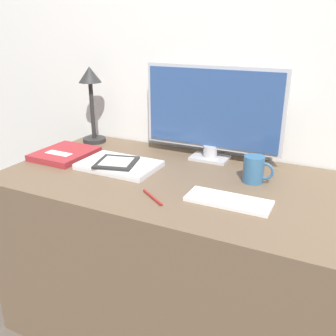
{
  "coord_description": "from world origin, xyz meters",
  "views": [
    {
      "loc": [
        0.48,
        -1.01,
        1.26
      ],
      "look_at": [
        -0.08,
        0.13,
        0.77
      ],
      "focal_mm": 40.0,
      "sensor_mm": 36.0,
      "label": 1
    }
  ],
  "objects_px": {
    "keyboard": "(228,201)",
    "desk_lamp": "(91,92)",
    "ereader": "(117,162)",
    "pen": "(153,197)",
    "notebook": "(65,154)",
    "monitor": "(212,112)",
    "coffee_mug": "(254,169)",
    "laptop": "(119,165)"
  },
  "relations": [
    {
      "from": "desk_lamp",
      "to": "coffee_mug",
      "type": "distance_m",
      "value": 0.88
    },
    {
      "from": "desk_lamp",
      "to": "coffee_mug",
      "type": "bearing_deg",
      "value": -10.6
    },
    {
      "from": "laptop",
      "to": "notebook",
      "type": "xyz_separation_m",
      "value": [
        -0.29,
        0.01,
        0.0
      ]
    },
    {
      "from": "coffee_mug",
      "to": "pen",
      "type": "xyz_separation_m",
      "value": [
        -0.27,
        -0.29,
        -0.05
      ]
    },
    {
      "from": "desk_lamp",
      "to": "notebook",
      "type": "xyz_separation_m",
      "value": [
        0.02,
        -0.24,
        -0.23
      ]
    },
    {
      "from": "pen",
      "to": "keyboard",
      "type": "bearing_deg",
      "value": 19.25
    },
    {
      "from": "ereader",
      "to": "pen",
      "type": "xyz_separation_m",
      "value": [
        0.26,
        -0.18,
        -0.02
      ]
    },
    {
      "from": "keyboard",
      "to": "pen",
      "type": "xyz_separation_m",
      "value": [
        -0.24,
        -0.08,
        -0.0
      ]
    },
    {
      "from": "desk_lamp",
      "to": "notebook",
      "type": "distance_m",
      "value": 0.34
    },
    {
      "from": "pen",
      "to": "ereader",
      "type": "bearing_deg",
      "value": 145.37
    },
    {
      "from": "coffee_mug",
      "to": "pen",
      "type": "bearing_deg",
      "value": -132.87
    },
    {
      "from": "laptop",
      "to": "ereader",
      "type": "height_order",
      "value": "ereader"
    },
    {
      "from": "monitor",
      "to": "notebook",
      "type": "xyz_separation_m",
      "value": [
        -0.59,
        -0.25,
        -0.19
      ]
    },
    {
      "from": "desk_lamp",
      "to": "pen",
      "type": "relative_size",
      "value": 3.26
    },
    {
      "from": "coffee_mug",
      "to": "notebook",
      "type": "bearing_deg",
      "value": -174.14
    },
    {
      "from": "laptop",
      "to": "keyboard",
      "type": "bearing_deg",
      "value": -12.74
    },
    {
      "from": "notebook",
      "to": "coffee_mug",
      "type": "relative_size",
      "value": 2.24
    },
    {
      "from": "monitor",
      "to": "keyboard",
      "type": "xyz_separation_m",
      "value": [
        0.2,
        -0.38,
        -0.2
      ]
    },
    {
      "from": "keyboard",
      "to": "pen",
      "type": "relative_size",
      "value": 2.5
    },
    {
      "from": "keyboard",
      "to": "ereader",
      "type": "distance_m",
      "value": 0.51
    },
    {
      "from": "ereader",
      "to": "pen",
      "type": "relative_size",
      "value": 1.7
    },
    {
      "from": "laptop",
      "to": "pen",
      "type": "bearing_deg",
      "value": -37.04
    },
    {
      "from": "desk_lamp",
      "to": "monitor",
      "type": "bearing_deg",
      "value": 1.2
    },
    {
      "from": "monitor",
      "to": "coffee_mug",
      "type": "height_order",
      "value": "monitor"
    },
    {
      "from": "coffee_mug",
      "to": "pen",
      "type": "height_order",
      "value": "coffee_mug"
    },
    {
      "from": "monitor",
      "to": "notebook",
      "type": "bearing_deg",
      "value": -156.65
    },
    {
      "from": "keyboard",
      "to": "monitor",
      "type": "bearing_deg",
      "value": 118.2
    },
    {
      "from": "keyboard",
      "to": "pen",
      "type": "distance_m",
      "value": 0.25
    },
    {
      "from": "keyboard",
      "to": "laptop",
      "type": "xyz_separation_m",
      "value": [
        -0.5,
        0.11,
        0.0
      ]
    },
    {
      "from": "coffee_mug",
      "to": "laptop",
      "type": "bearing_deg",
      "value": -169.92
    },
    {
      "from": "coffee_mug",
      "to": "ereader",
      "type": "bearing_deg",
      "value": -168.45
    },
    {
      "from": "notebook",
      "to": "pen",
      "type": "xyz_separation_m",
      "value": [
        0.55,
        -0.21,
        -0.01
      ]
    },
    {
      "from": "keyboard",
      "to": "coffee_mug",
      "type": "xyz_separation_m",
      "value": [
        0.03,
        0.21,
        0.04
      ]
    },
    {
      "from": "laptop",
      "to": "notebook",
      "type": "relative_size",
      "value": 1.25
    },
    {
      "from": "keyboard",
      "to": "desk_lamp",
      "type": "height_order",
      "value": "desk_lamp"
    },
    {
      "from": "ereader",
      "to": "coffee_mug",
      "type": "relative_size",
      "value": 1.69
    },
    {
      "from": "keyboard",
      "to": "notebook",
      "type": "distance_m",
      "value": 0.8
    },
    {
      "from": "monitor",
      "to": "pen",
      "type": "bearing_deg",
      "value": -94.58
    },
    {
      "from": "monitor",
      "to": "ereader",
      "type": "height_order",
      "value": "monitor"
    },
    {
      "from": "ereader",
      "to": "desk_lamp",
      "type": "bearing_deg",
      "value": 139.16
    },
    {
      "from": "monitor",
      "to": "notebook",
      "type": "relative_size",
      "value": 2.37
    },
    {
      "from": "ereader",
      "to": "coffee_mug",
      "type": "height_order",
      "value": "coffee_mug"
    }
  ]
}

